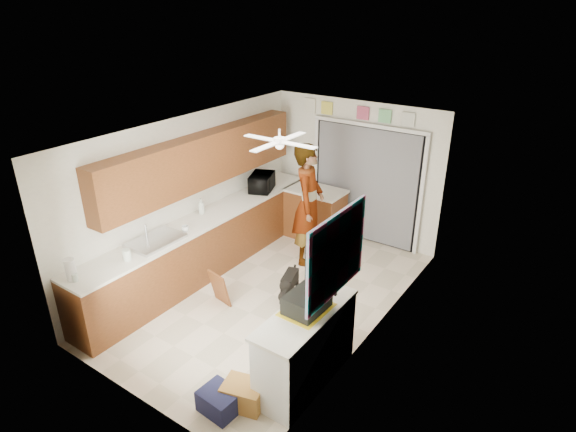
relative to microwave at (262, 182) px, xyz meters
The scene contains 41 objects.
floor 2.20m from the microwave, 48.35° to the right, with size 5.00×5.00×0.00m, color beige.
ceiling 2.38m from the microwave, 48.35° to the right, with size 5.00×5.00×0.00m, color white.
wall_back 1.67m from the microwave, 40.03° to the left, with size 3.20×3.20×0.00m, color white.
wall_front 4.13m from the microwave, 72.06° to the right, with size 3.20×3.20×0.00m, color white.
wall_left 1.48m from the microwave, 102.88° to the right, with size 5.00×5.00×0.00m, color white.
wall_right 3.21m from the microwave, 26.48° to the right, with size 5.00×5.00×0.00m, color white.
left_base_cabinets 1.57m from the microwave, 91.09° to the right, with size 0.60×4.80×0.90m, color brown.
left_countertop 1.44m from the microwave, 90.69° to the right, with size 0.62×4.80×0.04m, color white.
upper_cabinets 1.43m from the microwave, 97.73° to the right, with size 0.32×4.00×0.80m, color brown.
sink_basin 2.43m from the microwave, 90.40° to the right, with size 0.50×0.76×0.06m, color silver.
faucet 2.44m from the microwave, 94.87° to the right, with size 0.03×0.03×0.22m, color silver.
peninsula_base 1.15m from the microwave, 36.37° to the left, with size 1.00×0.60×0.90m, color brown.
peninsula_top 0.97m from the microwave, 36.37° to the left, with size 1.04×0.64×0.04m, color white.
back_opening_recess 1.84m from the microwave, 34.31° to the left, with size 2.00×0.06×2.10m, color black.
curtain_panel 1.82m from the microwave, 33.27° to the left, with size 1.90×0.03×2.05m, color gray.
door_trim_left 1.13m from the microwave, 63.51° to the left, with size 0.06×0.04×2.10m, color white.
door_trim_right 2.74m from the microwave, 21.64° to the left, with size 0.06×0.04×2.10m, color white.
door_trim_head 2.10m from the microwave, 33.53° to the left, with size 2.10×0.04×0.06m, color white.
header_frame_0 1.73m from the microwave, 57.08° to the left, with size 0.22×0.02×0.22m, color #E3D84B.
header_frame_2 2.10m from the microwave, 37.12° to the left, with size 0.22×0.02×0.22m, color #BA4667.
header_frame_3 2.38m from the microwave, 30.38° to the left, with size 0.22×0.02×0.22m, color #6BBB7C.
header_frame_4 2.70m from the microwave, 25.56° to the left, with size 0.22×0.02×0.22m, color silver.
route66_sign 1.63m from the microwave, 72.74° to the left, with size 0.22×0.02×0.26m, color silver.
right_counter_base 3.77m from the microwave, 45.09° to the right, with size 0.50×1.40×0.90m, color white.
right_counter_top 3.71m from the microwave, 45.20° to the right, with size 0.54×1.44×0.04m, color white.
abstract_painting 3.79m from the microwave, 40.43° to the right, with size 0.03×1.15×0.95m, color #DA5093.
ceiling_fan 2.16m from the microwave, 44.04° to the right, with size 1.14×1.14×0.24m, color white.
microwave is the anchor object (origin of this frame).
soap_bottle 1.36m from the microwave, 97.28° to the right, with size 0.10×0.10×0.27m, color silver.
cup 1.96m from the microwave, 87.69° to the right, with size 0.11×0.11×0.09m, color white.
jar_a 2.99m from the microwave, 88.68° to the right, with size 0.11×0.11×0.15m, color silver.
jar_b 3.68m from the microwave, 90.43° to the right, with size 0.07×0.07×0.10m, color silver.
paper_towel_roll 3.68m from the microwave, 91.35° to the right, with size 0.13×0.13×0.28m, color white.
suitcase 3.66m from the microwave, 44.88° to the right, with size 0.37×0.49×0.21m, color black.
suitcase_rim 3.66m from the microwave, 44.88° to the right, with size 0.44×0.58×0.02m, color yellow.
suitcase_lid 3.47m from the microwave, 41.48° to the right, with size 0.42×0.03×0.50m, color black.
cardboard_box 4.14m from the microwave, 55.69° to the right, with size 0.44×0.33×0.28m, color olive.
navy_crate 4.23m from the microwave, 59.16° to the right, with size 0.41×0.34×0.25m, color #161838.
cabinet_door_panel 2.35m from the microwave, 69.14° to the right, with size 0.36×0.03×0.53m, color brown.
man 1.15m from the microwave, 11.58° to the right, with size 0.74×0.49×2.04m, color white.
dog 2.20m from the microwave, 41.40° to the right, with size 0.24×0.57×0.45m, color black.
Camera 1 is at (3.64, -4.88, 4.07)m, focal length 30.00 mm.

